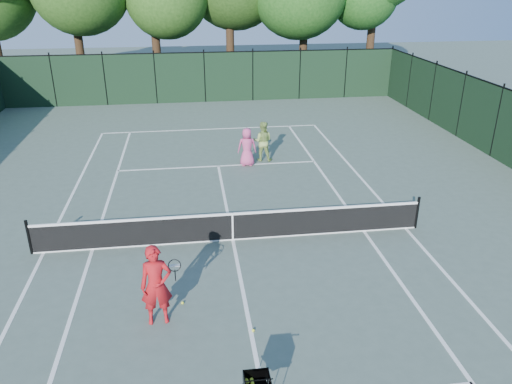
{
  "coord_description": "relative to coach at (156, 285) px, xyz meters",
  "views": [
    {
      "loc": [
        -1.12,
        -13.2,
        7.37
      ],
      "look_at": [
        0.85,
        1.0,
        1.1
      ],
      "focal_mm": 35.0,
      "sensor_mm": 36.0,
      "label": 1
    }
  ],
  "objects": [
    {
      "name": "loose_ball_near_cart",
      "position": [
        2.1,
        -0.68,
        -0.94
      ],
      "size": [
        0.07,
        0.07,
        0.07
      ],
      "primitive_type": "sphere",
      "color": "yellow",
      "rests_on": "ground"
    },
    {
      "name": "ground",
      "position": [
        2.05,
        3.59,
        -0.98
      ],
      "size": [
        90.0,
        90.0,
        0.0
      ],
      "primitive_type": "plane",
      "color": "#4D5D52",
      "rests_on": "ground"
    },
    {
      "name": "sideline_singles_right",
      "position": [
        6.16,
        3.59,
        -0.97
      ],
      "size": [
        0.1,
        23.77,
        0.01
      ],
      "primitive_type": "cube",
      "color": "white",
      "rests_on": "ground"
    },
    {
      "name": "tennis_net",
      "position": [
        2.05,
        3.59,
        -0.5
      ],
      "size": [
        11.69,
        0.09,
        1.06
      ],
      "color": "black",
      "rests_on": "ground"
    },
    {
      "name": "coach",
      "position": [
        0.0,
        0.0,
        0.0
      ],
      "size": [
        0.94,
        0.71,
        1.95
      ],
      "rotation": [
        0.0,
        0.0,
        0.09
      ],
      "color": "red",
      "rests_on": "ground"
    },
    {
      "name": "loose_ball_midcourt",
      "position": [
        0.53,
        0.57,
        -0.94
      ],
      "size": [
        0.07,
        0.07,
        0.07
      ],
      "primitive_type": "sphere",
      "color": "#E0EF31",
      "rests_on": "ground"
    },
    {
      "name": "player_pink",
      "position": [
        3.26,
        9.93,
        -0.17
      ],
      "size": [
        0.82,
        0.57,
        1.6
      ],
      "rotation": [
        0.0,
        0.0,
        3.07
      ],
      "color": "#C4457C",
      "rests_on": "ground"
    },
    {
      "name": "fence_far",
      "position": [
        2.05,
        21.59,
        0.52
      ],
      "size": [
        24.0,
        0.05,
        3.0
      ],
      "primitive_type": "cube",
      "color": "black",
      "rests_on": "ground"
    },
    {
      "name": "ball_hopper",
      "position": [
        1.86,
        -3.01,
        -0.22
      ],
      "size": [
        0.61,
        0.61,
        0.9
      ],
      "rotation": [
        0.0,
        0.0,
        0.37
      ],
      "color": "black",
      "rests_on": "ground"
    },
    {
      "name": "baseline_far",
      "position": [
        2.05,
        15.47,
        -0.97
      ],
      "size": [
        10.97,
        0.1,
        0.01
      ],
      "primitive_type": "cube",
      "color": "white",
      "rests_on": "ground"
    },
    {
      "name": "service_line_far",
      "position": [
        2.05,
        9.99,
        -0.97
      ],
      "size": [
        8.23,
        0.1,
        0.01
      ],
      "primitive_type": "cube",
      "color": "white",
      "rests_on": "ground"
    },
    {
      "name": "player_green",
      "position": [
        3.99,
        10.46,
        -0.12
      ],
      "size": [
        0.97,
        0.84,
        1.71
      ],
      "rotation": [
        0.0,
        0.0,
        2.88
      ],
      "color": "#93B259",
      "rests_on": "ground"
    },
    {
      "name": "center_service_line",
      "position": [
        2.05,
        3.59,
        -0.97
      ],
      "size": [
        0.1,
        12.8,
        0.01
      ],
      "primitive_type": "cube",
      "color": "white",
      "rests_on": "ground"
    },
    {
      "name": "sideline_doubles_right",
      "position": [
        7.53,
        3.59,
        -0.97
      ],
      "size": [
        0.1,
        23.77,
        0.01
      ],
      "primitive_type": "cube",
      "color": "white",
      "rests_on": "ground"
    },
    {
      "name": "sideline_singles_left",
      "position": [
        -2.07,
        3.59,
        -0.97
      ],
      "size": [
        0.1,
        23.77,
        0.01
      ],
      "primitive_type": "cube",
      "color": "white",
      "rests_on": "ground"
    },
    {
      "name": "sideline_doubles_left",
      "position": [
        -3.44,
        3.59,
        -0.97
      ],
      "size": [
        0.1,
        23.77,
        0.01
      ],
      "primitive_type": "cube",
      "color": "white",
      "rests_on": "ground"
    }
  ]
}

